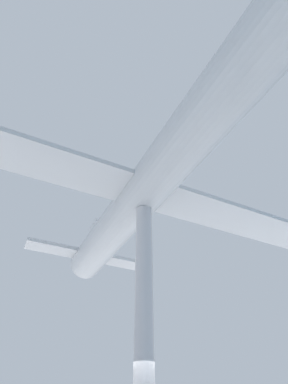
% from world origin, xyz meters
% --- Properties ---
extents(support_pylon_central, '(0.55, 0.55, 7.27)m').
position_xyz_m(support_pylon_central, '(0.00, 0.00, 3.63)').
color(support_pylon_central, '#B7B7BC').
rests_on(support_pylon_central, ground_plane).
extents(suspended_airplane, '(20.54, 15.87, 2.93)m').
position_xyz_m(suspended_airplane, '(0.02, 0.10, 8.09)').
color(suspended_airplane, '#B2B7BC').
rests_on(suspended_airplane, support_pylon_central).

